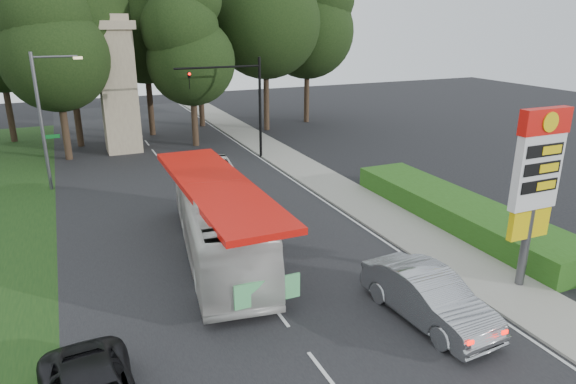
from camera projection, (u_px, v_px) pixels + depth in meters
name	position (u px, v px, depth m)	size (l,w,h in m)	color
ground	(332.00, 383.00, 14.44)	(120.00, 120.00, 0.00)	black
road_surface	(214.00, 230.00, 24.84)	(14.00, 80.00, 0.02)	black
sidewalk_right	(365.00, 205.00, 28.06)	(3.00, 80.00, 0.12)	gray
grass_verge_left	(3.00, 217.00, 26.43)	(5.00, 50.00, 0.02)	#193814
hedge	(459.00, 212.00, 25.56)	(3.00, 14.00, 1.20)	#244E14
gas_station_pylon	(537.00, 175.00, 18.24)	(2.10, 0.45, 6.85)	#59595E
traffic_signal_mast	(242.00, 95.00, 35.90)	(6.10, 0.35, 7.20)	black
streetlight_signs	(44.00, 116.00, 29.43)	(2.75, 0.98, 8.00)	#59595E
monument	(118.00, 84.00, 38.04)	(3.00, 3.00, 10.05)	gray
tree_center_right	(141.00, 2.00, 41.62)	(9.24, 9.24, 18.15)	#2D2116
tree_east_near	(197.00, 19.00, 45.68)	(8.12, 8.12, 15.95)	#2D2116
tree_far_east	(308.00, 11.00, 47.54)	(8.68, 8.68, 17.05)	#2D2116
tree_monument_left	(52.00, 35.00, 34.51)	(7.28, 7.28, 14.30)	#2D2116
tree_monument_right	(190.00, 42.00, 38.77)	(6.72, 6.72, 13.20)	#2D2116
transit_bus	(218.00, 219.00, 21.81)	(2.74, 11.71, 3.26)	silver
sedan_silver	(428.00, 296.00, 17.26)	(1.85, 5.30, 1.75)	#999BA0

